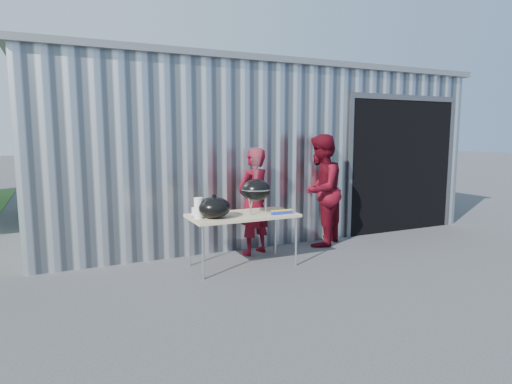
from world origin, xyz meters
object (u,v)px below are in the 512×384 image
kettle_grill (256,184)px  person_cook (254,201)px  person_bystander (321,190)px  folding_table (243,217)px

kettle_grill → person_cook: bearing=68.3°
person_cook → person_bystander: person_bystander is taller
folding_table → person_bystander: person_bystander is taller
person_cook → kettle_grill: bearing=47.0°
person_cook → person_bystander: 1.25m
kettle_grill → person_cook: 0.66m
folding_table → kettle_grill: 0.50m
kettle_grill → person_cook: kettle_grill is taller
kettle_grill → person_bystander: (1.46, 0.56, -0.24)m
folding_table → person_bystander: bearing=18.0°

